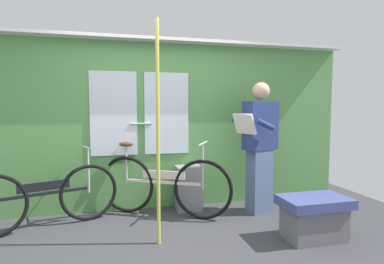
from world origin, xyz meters
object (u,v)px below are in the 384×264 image
Objects in this scene: bicycle_leaning_behind at (163,185)px; handrail_pole at (158,134)px; bench_seat_corner at (314,217)px; trash_bin_by_wall at (188,188)px; passenger_reading_newspaper at (260,144)px; bicycle_near_door at (44,197)px.

bicycle_leaning_behind is 1.10m from handrail_pole.
trash_bin_by_wall is at bearing 130.29° from bench_seat_corner.
bicycle_leaning_behind reaches higher than trash_bin_by_wall.
passenger_reading_newspaper reaches higher than trash_bin_by_wall.
trash_bin_by_wall is at bearing 51.49° from bicycle_leaning_behind.
bicycle_leaning_behind is 0.93× the size of passenger_reading_newspaper.
trash_bin_by_wall is 0.27× the size of handrail_pole.
trash_bin_by_wall is 1.64m from bench_seat_corner.
passenger_reading_newspaper is (1.25, -0.17, 0.51)m from bicycle_leaning_behind.
bicycle_near_door is at bearing -171.36° from trash_bin_by_wall.
passenger_reading_newspaper is 2.44× the size of bench_seat_corner.
bicycle_near_door is 2.30× the size of bench_seat_corner.
bench_seat_corner is at bearing -49.71° from trash_bin_by_wall.
bicycle_near_door is 2.98m from bench_seat_corner.
bicycle_leaning_behind is at bearing 142.71° from bench_seat_corner.
handrail_pole is (-0.17, -0.80, 0.73)m from bicycle_leaning_behind.
bench_seat_corner is at bearing -9.00° from bicycle_leaning_behind.
trash_bin_by_wall is at bearing -10.74° from bicycle_near_door.
bench_seat_corner is (1.06, -1.25, -0.06)m from trash_bin_by_wall.
passenger_reading_newspaper is at bearing -20.50° from trash_bin_by_wall.
bicycle_near_door is 1.77m from trash_bin_by_wall.
bench_seat_corner is (2.81, -0.98, -0.13)m from bicycle_near_door.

